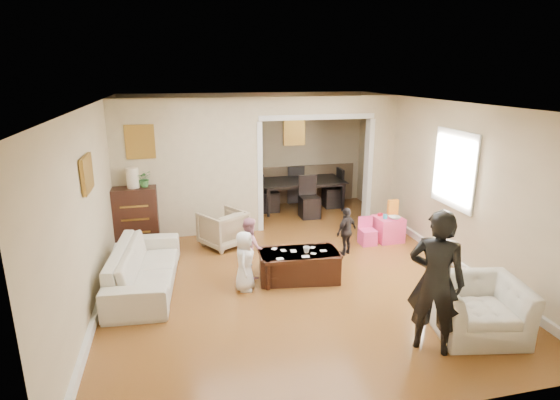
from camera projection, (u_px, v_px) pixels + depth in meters
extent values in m
plane|color=#8F5B25|center=(283.00, 265.00, 7.34)|extent=(7.00, 7.00, 0.00)
cube|color=beige|center=(189.00, 169.00, 8.36)|extent=(2.75, 0.18, 2.60)
cube|color=beige|center=(379.00, 160.00, 9.21)|extent=(0.55, 0.18, 2.60)
cube|color=beige|center=(317.00, 105.00, 8.59)|extent=(2.22, 0.18, 0.35)
cube|color=white|center=(455.00, 169.00, 7.13)|extent=(0.03, 0.95, 1.10)
cube|color=brown|center=(140.00, 142.00, 7.93)|extent=(0.45, 0.03, 0.55)
cube|color=brown|center=(87.00, 174.00, 5.68)|extent=(0.03, 0.55, 0.40)
cube|color=brown|center=(294.00, 132.00, 10.33)|extent=(0.45, 0.03, 0.55)
imported|color=beige|center=(145.00, 267.00, 6.51)|extent=(1.02, 2.20, 0.62)
imported|color=tan|center=(223.00, 229.00, 8.06)|extent=(0.97, 0.98, 0.65)
imported|color=beige|center=(478.00, 308.00, 5.34)|extent=(1.17, 1.07, 0.66)
cube|color=black|center=(136.00, 216.00, 8.12)|extent=(0.77, 0.43, 1.06)
cylinder|color=beige|center=(133.00, 178.00, 7.92)|extent=(0.22, 0.22, 0.36)
imported|color=#346D30|center=(145.00, 179.00, 7.97)|extent=(0.27, 0.24, 0.30)
cube|color=#371B11|center=(299.00, 265.00, 6.78)|extent=(1.25, 0.75, 0.44)
imported|color=silver|center=(307.00, 250.00, 6.68)|extent=(0.11, 0.11, 0.09)
cube|color=#FF4382|center=(388.00, 229.00, 8.34)|extent=(0.50, 0.50, 0.45)
cube|color=yellow|center=(393.00, 208.00, 8.36)|extent=(0.20, 0.08, 0.30)
cylinder|color=teal|center=(385.00, 216.00, 8.20)|extent=(0.08, 0.08, 0.08)
cube|color=red|center=(380.00, 214.00, 8.36)|extent=(0.10, 0.09, 0.05)
imported|color=silver|center=(394.00, 218.00, 8.17)|extent=(0.22, 0.22, 0.05)
imported|color=black|center=(301.00, 195.00, 10.24)|extent=(1.92, 1.08, 0.67)
imported|color=black|center=(436.00, 282.00, 4.90)|extent=(0.72, 0.69, 1.67)
imported|color=white|center=(245.00, 261.00, 6.39)|extent=(0.40, 0.50, 0.89)
imported|color=pink|center=(250.00, 247.00, 6.84)|extent=(0.44, 0.52, 0.94)
imported|color=black|center=(346.00, 231.00, 7.66)|extent=(0.53, 0.43, 0.84)
cube|color=white|center=(313.00, 247.00, 6.88)|extent=(0.10, 0.10, 0.00)
cube|color=white|center=(274.00, 249.00, 6.84)|extent=(0.11, 0.11, 0.00)
cube|color=white|center=(280.00, 259.00, 6.47)|extent=(0.11, 0.10, 0.00)
cube|color=white|center=(306.00, 257.00, 6.55)|extent=(0.12, 0.11, 0.00)
cube|color=white|center=(313.00, 253.00, 6.66)|extent=(0.10, 0.09, 0.00)
cube|color=white|center=(323.00, 251.00, 6.76)|extent=(0.10, 0.08, 0.00)
cube|color=white|center=(283.00, 250.00, 6.77)|extent=(0.09, 0.10, 0.00)
cube|color=white|center=(293.00, 251.00, 6.75)|extent=(0.10, 0.11, 0.00)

